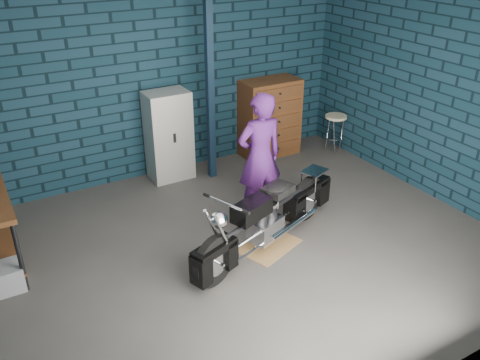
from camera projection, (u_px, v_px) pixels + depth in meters
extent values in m
plane|color=#43413F|center=(245.00, 247.00, 6.16)|extent=(6.00, 6.00, 0.00)
cube|color=#102A36|center=(160.00, 87.00, 7.48)|extent=(6.00, 0.02, 2.70)
cube|color=#102A36|center=(436.00, 102.00, 6.88)|extent=(0.02, 5.00, 2.70)
cube|color=silver|center=(246.00, 17.00, 4.93)|extent=(6.00, 5.00, 0.02)
cube|color=#102132|center=(210.00, 91.00, 7.30)|extent=(0.10, 0.10, 2.70)
cube|color=brown|center=(268.00, 245.00, 6.20)|extent=(0.87, 0.76, 0.01)
imported|color=#4D1C69|center=(260.00, 157.00, 6.47)|extent=(0.65, 0.44, 1.70)
cube|color=#92949A|center=(0.00, 279.00, 5.38)|extent=(0.46, 0.33, 0.29)
cube|color=beige|center=(169.00, 136.00, 7.57)|extent=(0.63, 0.45, 1.36)
cube|color=brown|center=(270.00, 118.00, 8.38)|extent=(0.96, 0.53, 1.27)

